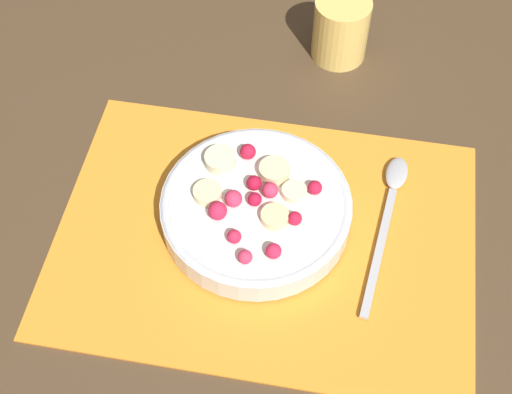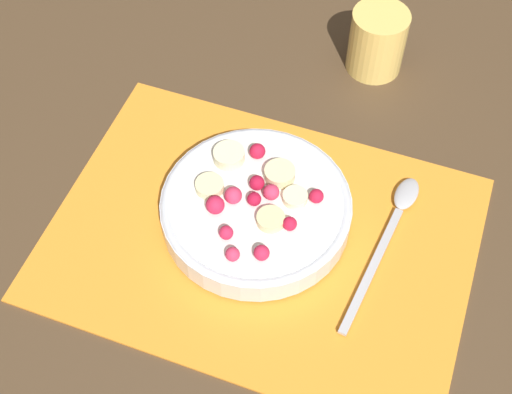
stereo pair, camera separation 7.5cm
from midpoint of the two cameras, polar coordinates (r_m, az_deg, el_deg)
ground_plane at (r=0.78m, az=3.20°, el=-3.53°), size 3.00×3.00×0.00m
placemat at (r=0.77m, az=3.21°, el=-3.41°), size 0.45×0.33×0.01m
fruit_bowl at (r=0.77m, az=2.78°, el=-1.00°), size 0.21×0.21×0.05m
spoon at (r=0.80m, az=13.62°, el=-2.11°), size 0.04×0.21×0.01m
drinking_glass at (r=0.93m, az=12.01°, el=11.95°), size 0.07×0.07×0.08m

